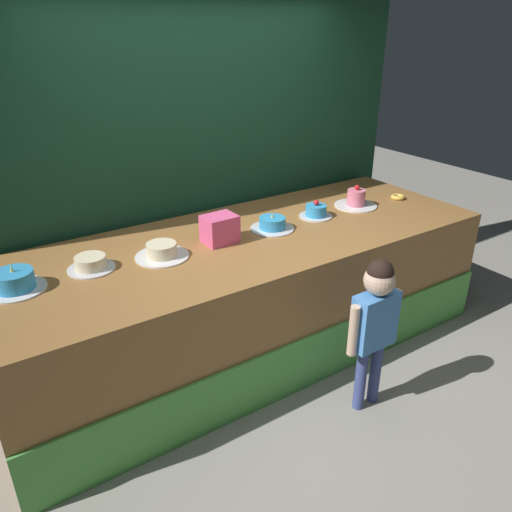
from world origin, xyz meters
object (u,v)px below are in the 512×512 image
(cake_center_left, at_px, (162,251))
(pink_box, at_px, (220,229))
(cake_far_left, at_px, (15,282))
(cake_right, at_px, (316,211))
(donut, at_px, (398,197))
(cake_left, at_px, (91,264))
(cake_center_right, at_px, (272,224))
(child_figure, at_px, (375,315))
(cake_far_right, at_px, (356,200))

(cake_center_left, bearing_deg, pink_box, 0.59)
(cake_far_left, xyz_separation_m, cake_right, (2.20, -0.03, -0.01))
(donut, relative_size, cake_far_left, 0.36)
(cake_left, bearing_deg, donut, -2.45)
(donut, height_order, cake_right, cake_right)
(cake_right, bearing_deg, cake_center_right, -176.61)
(cake_far_left, distance_m, cake_left, 0.44)
(pink_box, distance_m, cake_center_left, 0.44)
(child_figure, distance_m, cake_far_left, 2.14)
(cake_right, bearing_deg, cake_far_left, 179.20)
(donut, distance_m, cake_center_left, 2.20)
(cake_center_right, bearing_deg, child_figure, -86.70)
(cake_right, distance_m, cake_far_right, 0.44)
(pink_box, bearing_deg, cake_far_right, 1.20)
(cake_center_right, height_order, cake_right, cake_right)
(cake_far_right, bearing_deg, child_figure, -127.81)
(cake_center_right, bearing_deg, donut, -1.33)
(pink_box, xyz_separation_m, cake_left, (-0.88, 0.07, -0.06))
(pink_box, height_order, cake_right, pink_box)
(donut, bearing_deg, cake_far_right, 171.44)
(child_figure, relative_size, cake_center_right, 3.28)
(child_figure, height_order, pink_box, pink_box)
(cake_left, bearing_deg, cake_right, -1.84)
(donut, relative_size, cake_center_right, 0.37)
(donut, xyz_separation_m, cake_far_left, (-3.08, 0.09, 0.04))
(child_figure, relative_size, cake_center_left, 3.04)
(cake_center_right, relative_size, cake_far_right, 0.92)
(cake_far_left, bearing_deg, cake_far_right, -0.46)
(cake_far_left, bearing_deg, pink_box, -2.11)
(donut, xyz_separation_m, cake_left, (-2.64, 0.11, 0.02))
(child_figure, height_order, donut, child_figure)
(pink_box, height_order, cake_center_right, pink_box)
(child_figure, bearing_deg, cake_right, 70.03)
(cake_far_left, xyz_separation_m, cake_center_left, (0.88, -0.05, -0.01))
(child_figure, distance_m, cake_far_right, 1.37)
(cake_far_right, bearing_deg, donut, -8.56)
(cake_far_left, height_order, cake_left, cake_far_left)
(pink_box, distance_m, cake_center_right, 0.44)
(cake_center_left, bearing_deg, cake_center_right, -0.23)
(pink_box, height_order, cake_far_left, pink_box)
(donut, xyz_separation_m, cake_right, (-0.88, 0.06, 0.03))
(donut, distance_m, cake_center_right, 1.32)
(donut, bearing_deg, cake_right, 176.32)
(child_figure, relative_size, donut, 8.91)
(pink_box, xyz_separation_m, cake_far_right, (1.32, 0.03, -0.04))
(cake_center_left, height_order, cake_far_right, cake_far_right)
(cake_center_right, height_order, cake_far_right, cake_far_right)
(cake_left, distance_m, cake_far_right, 2.20)
(pink_box, relative_size, cake_far_left, 0.68)
(child_figure, height_order, cake_far_left, cake_far_left)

